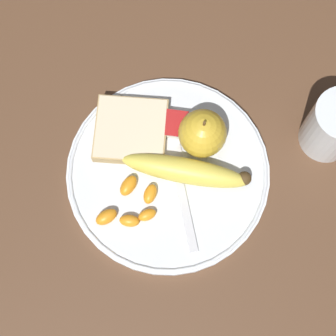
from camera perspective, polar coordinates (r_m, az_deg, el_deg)
name	(u,v)px	position (r m, az deg, el deg)	size (l,w,h in m)	color
ground_plane	(168,174)	(0.81, 0.00, -0.62)	(3.00, 3.00, 0.00)	brown
plate	(168,173)	(0.80, 0.00, -0.47)	(0.29, 0.29, 0.01)	silver
juice_glass	(333,127)	(0.81, 16.45, 4.04)	(0.08, 0.08, 0.10)	silver
apple	(203,133)	(0.78, 3.53, 3.54)	(0.07, 0.07, 0.08)	gold
banana	(187,169)	(0.78, 1.93, -0.14)	(0.18, 0.05, 0.04)	#E0CC4C
bread_slice	(131,130)	(0.80, -3.79, 3.82)	(0.11, 0.10, 0.02)	tan
fork	(178,178)	(0.79, 1.07, -1.02)	(0.08, 0.18, 0.00)	silver
jam_packet	(170,125)	(0.81, 0.24, 4.41)	(0.05, 0.04, 0.02)	white
orange_segment_0	(147,215)	(0.77, -2.13, -4.78)	(0.03, 0.03, 0.01)	orange
orange_segment_1	(150,194)	(0.78, -1.82, -2.65)	(0.02, 0.03, 0.02)	orange
orange_segment_2	(106,217)	(0.78, -6.28, -4.96)	(0.04, 0.03, 0.02)	orange
orange_segment_3	(128,186)	(0.78, -4.04, -1.80)	(0.03, 0.04, 0.02)	orange
orange_segment_4	(130,221)	(0.77, -3.93, -5.37)	(0.03, 0.02, 0.02)	orange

